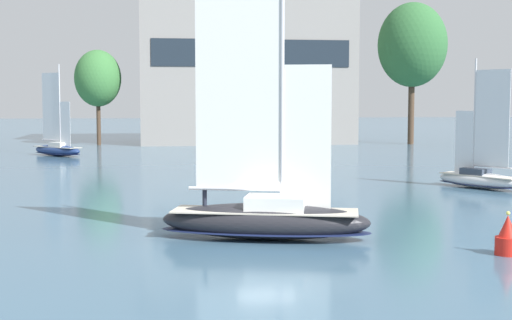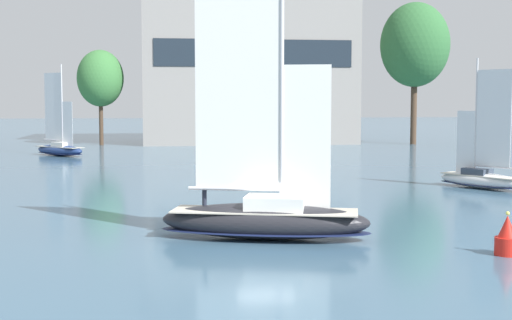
# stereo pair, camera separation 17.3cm
# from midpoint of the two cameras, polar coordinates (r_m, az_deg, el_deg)

# --- Properties ---
(ground_plane) EXTENTS (400.00, 400.00, 0.00)m
(ground_plane) POSITION_cam_midpoint_polar(r_m,az_deg,el_deg) (31.26, 0.86, -6.31)
(ground_plane) COLOR #42667F
(waterfront_building) EXTENTS (29.89, 16.58, 22.58)m
(waterfront_building) POSITION_cam_midpoint_polar(r_m,az_deg,el_deg) (100.70, -0.66, 7.89)
(waterfront_building) COLOR gray
(waterfront_building) RESTS_ON ground
(tree_shore_left) EXTENTS (6.08, 6.08, 12.52)m
(tree_shore_left) POSITION_cam_midpoint_polar(r_m,az_deg,el_deg) (96.42, -12.30, 6.39)
(tree_shore_left) COLOR #4C3828
(tree_shore_left) RESTS_ON ground
(tree_shore_center) EXTENTS (9.19, 9.19, 18.92)m
(tree_shore_center) POSITION_cam_midpoint_polar(r_m,az_deg,el_deg) (98.57, 12.65, 8.95)
(tree_shore_center) COLOR #4C3828
(tree_shore_center) RESTS_ON ground
(sailboat_main) EXTENTS (9.58, 4.89, 12.68)m
(sailboat_main) POSITION_cam_midpoint_polar(r_m,az_deg,el_deg) (31.08, 0.88, -4.48)
(sailboat_main) COLOR #232328
(sailboat_main) RESTS_ON ground
(sailboat_moored_near_marina) EXTENTS (6.47, 6.36, 9.76)m
(sailboat_moored_near_marina) POSITION_cam_midpoint_polar(r_m,az_deg,el_deg) (79.26, -15.37, 0.92)
(sailboat_moored_near_marina) COLOR navy
(sailboat_moored_near_marina) RESTS_ON ground
(sailboat_moored_mid_channel) EXTENTS (4.94, 6.39, 8.84)m
(sailboat_moored_mid_channel) POSITION_cam_midpoint_polar(r_m,az_deg,el_deg) (51.02, 17.65, -1.32)
(sailboat_moored_mid_channel) COLOR silver
(sailboat_moored_mid_channel) RESTS_ON ground
(channel_buoy) EXTENTS (0.94, 0.94, 1.73)m
(channel_buoy) POSITION_cam_midpoint_polar(r_m,az_deg,el_deg) (29.62, 19.60, -5.90)
(channel_buoy) COLOR red
(channel_buoy) RESTS_ON ground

